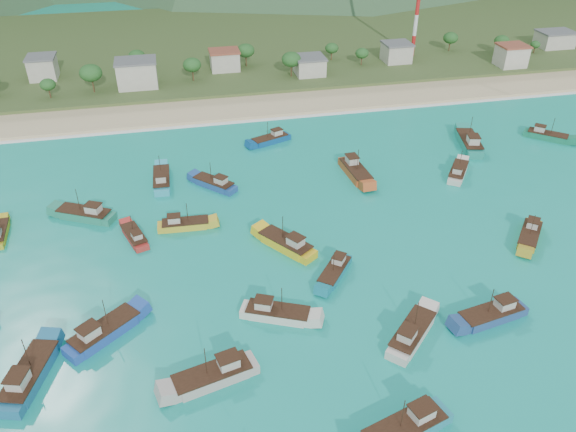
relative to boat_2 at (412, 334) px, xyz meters
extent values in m
plane|color=#0C8877|center=(-3.75, 12.95, -0.80)|extent=(600.00, 600.00, 0.00)
cube|color=beige|center=(-3.75, 91.95, -0.80)|extent=(400.00, 18.00, 1.20)
cube|color=#385123|center=(-3.75, 152.95, -0.80)|extent=(400.00, 110.00, 2.40)
cube|color=white|center=(-3.75, 82.45, -0.80)|extent=(400.00, 2.50, 0.08)
cube|color=beige|center=(-66.28, 123.57, 3.90)|extent=(7.67, 8.38, 6.21)
cube|color=beige|center=(-38.62, 110.44, 4.43)|extent=(11.09, 8.61, 7.25)
cube|color=beige|center=(-12.17, 119.82, 3.61)|extent=(8.70, 7.26, 5.62)
cube|color=beige|center=(12.64, 110.19, 3.26)|extent=(8.51, 8.59, 4.93)
cube|color=beige|center=(43.22, 116.26, 3.57)|extent=(8.24, 7.95, 5.55)
cube|color=beige|center=(76.95, 104.07, 3.94)|extent=(8.25, 7.34, 6.28)
cube|color=beige|center=(103.25, 119.78, 3.28)|extent=(11.57, 8.28, 4.96)
cylinder|color=red|center=(50.88, 120.95, 4.11)|extent=(1.20, 1.20, 6.63)
cylinder|color=white|center=(50.88, 120.95, 10.74)|extent=(1.20, 1.20, 6.63)
cylinder|color=red|center=(50.88, 120.95, 17.37)|extent=(1.20, 1.20, 6.63)
cube|color=beige|center=(0.17, 0.16, -0.19)|extent=(10.24, 10.13, 2.02)
cube|color=beige|center=(-1.46, -1.43, 1.64)|extent=(3.23, 3.22, 1.64)
cylinder|color=#382114|center=(0.62, 0.61, 3.10)|extent=(0.12, 0.12, 4.55)
cube|color=gold|center=(-29.93, 35.64, -0.33)|extent=(9.73, 3.29, 1.75)
cube|color=beige|center=(-31.89, 35.73, 1.26)|extent=(2.27, 1.86, 1.42)
cylinder|color=#382114|center=(-29.38, 35.62, 2.51)|extent=(0.12, 0.12, 3.93)
cube|color=#137451|center=(58.90, 55.80, -0.27)|extent=(9.64, 9.10, 1.86)
cube|color=beige|center=(57.34, 57.21, 1.42)|extent=(2.99, 2.95, 1.51)
cylinder|color=#382114|center=(59.33, 55.41, 2.76)|extent=(0.12, 0.12, 4.19)
cube|color=#BB4E22|center=(7.28, 47.95, -0.11)|extent=(4.42, 12.21, 2.18)
cube|color=beige|center=(7.10, 50.39, 1.86)|extent=(2.39, 2.88, 1.77)
cylinder|color=#382114|center=(7.33, 47.27, 3.43)|extent=(0.12, 0.12, 4.90)
cube|color=yellow|center=(-13.06, 25.45, -0.16)|extent=(9.42, 11.26, 2.08)
cube|color=beige|center=(-11.70, 23.55, 1.72)|extent=(3.22, 3.33, 1.69)
cylinder|color=#382114|center=(-13.44, 25.97, 3.22)|extent=(0.12, 0.12, 4.68)
cube|color=#AE9321|center=(30.45, 18.46, -0.28)|extent=(8.89, 9.71, 1.85)
cube|color=beige|center=(31.80, 20.05, 1.40)|extent=(2.92, 2.97, 1.50)
cylinder|color=#382114|center=(30.08, 18.02, 2.73)|extent=(0.12, 0.12, 4.17)
cube|color=#2AA1BB|center=(-33.76, 53.79, -0.20)|extent=(3.54, 11.14, 2.01)
cube|color=beige|center=(-33.82, 51.53, 1.63)|extent=(2.09, 2.56, 1.63)
cylinder|color=#382114|center=(-33.75, 54.42, 3.07)|extent=(0.12, 0.12, 4.53)
cube|color=#AEA49C|center=(-28.78, -1.74, -0.15)|extent=(12.05, 6.11, 2.10)
cube|color=beige|center=(-26.48, -1.16, 1.76)|extent=(3.06, 2.69, 1.71)
cylinder|color=#382114|center=(-29.42, -1.89, 3.27)|extent=(0.12, 0.12, 4.73)
cube|color=teal|center=(-7.15, -14.72, -0.13)|extent=(12.26, 6.66, 2.14)
cube|color=beige|center=(-4.84, -14.04, 1.80)|extent=(3.17, 2.82, 1.74)
cylinder|color=#382114|center=(-7.79, -14.91, 3.34)|extent=(0.12, 0.12, 4.81)
cube|color=beige|center=(-17.90, 8.31, -0.24)|extent=(10.94, 7.19, 1.93)
cube|color=beige|center=(-19.88, 9.20, 1.51)|extent=(2.99, 2.75, 1.56)
cylinder|color=#382114|center=(-17.35, 8.07, 2.89)|extent=(0.12, 0.12, 4.33)
cube|color=navy|center=(13.04, 1.12, -0.20)|extent=(11.45, 5.18, 2.01)
cube|color=beige|center=(15.26, 1.52, 1.62)|extent=(2.83, 2.44, 1.63)
cylinder|color=#382114|center=(12.42, 1.01, 3.07)|extent=(0.12, 0.12, 4.52)
cube|color=beige|center=(29.21, 43.71, -0.30)|extent=(8.25, 9.79, 1.81)
cube|color=beige|center=(28.01, 42.07, 1.35)|extent=(2.81, 2.91, 1.47)
cylinder|color=#382114|center=(29.55, 44.17, 2.65)|extent=(0.12, 0.12, 4.08)
cube|color=#11768D|center=(-6.84, 16.11, -0.34)|extent=(7.98, 9.16, 1.71)
cube|color=beige|center=(-5.66, 17.63, 1.21)|extent=(2.68, 2.75, 1.39)
cylinder|color=#382114|center=(-7.17, 15.68, 2.44)|extent=(0.12, 0.12, 3.86)
cube|color=gold|center=(-63.29, 40.13, -0.40)|extent=(3.19, 9.01, 1.61)
cube|color=#218164|center=(-48.63, 43.04, -0.17)|extent=(11.62, 8.20, 2.06)
cube|color=beige|center=(-46.57, 41.98, 1.70)|extent=(3.25, 3.03, 1.68)
cylinder|color=#382114|center=(-49.20, 43.34, 3.18)|extent=(0.12, 0.12, 4.64)
cube|color=#1F488D|center=(-23.20, 49.84, -0.29)|extent=(9.08, 9.32, 1.83)
cube|color=beige|center=(-21.79, 48.35, 1.37)|extent=(2.91, 2.92, 1.48)
cylinder|color=#382114|center=(-23.60, 50.25, 2.68)|extent=(0.12, 0.12, 4.11)
cube|color=#1F48A3|center=(-43.02, 9.91, -0.15)|extent=(11.12, 9.92, 2.10)
cube|color=beige|center=(-44.85, 8.42, 1.75)|extent=(3.37, 3.30, 1.71)
cylinder|color=#382114|center=(-42.51, 10.32, 3.26)|extent=(0.12, 0.12, 4.72)
cube|color=#198271|center=(38.13, 56.12, -0.02)|extent=(6.83, 13.52, 2.36)
cube|color=beige|center=(37.49, 53.54, 2.12)|extent=(3.01, 3.43, 1.92)
cylinder|color=#382114|center=(38.30, 56.83, 3.81)|extent=(0.12, 0.12, 5.31)
cube|color=navy|center=(-7.74, 68.28, -0.30)|extent=(10.29, 6.34, 1.80)
cube|color=beige|center=(-5.85, 69.02, 1.33)|extent=(2.76, 2.51, 1.46)
cylinder|color=#382114|center=(-8.26, 68.08, 2.63)|extent=(0.12, 0.12, 4.05)
cube|color=#B42C26|center=(-39.22, 33.96, -0.42)|extent=(5.26, 9.01, 1.57)
cube|color=beige|center=(-38.64, 32.29, 1.01)|extent=(2.14, 2.38, 1.28)
cylinder|color=#382114|center=(-39.39, 34.42, 2.14)|extent=(0.12, 0.12, 3.54)
cube|color=#1C6189|center=(-52.29, 3.73, -0.12)|extent=(6.78, 12.45, 2.17)
cube|color=beige|center=(-52.98, 1.39, 1.85)|extent=(2.87, 3.22, 1.76)
cylinder|color=#382114|center=(-52.10, 4.38, 3.41)|extent=(0.12, 0.12, 4.89)
camera|label=1|loc=(-29.80, -53.12, 58.08)|focal=35.00mm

